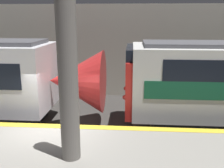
{
  "coord_description": "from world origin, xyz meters",
  "views": [
    {
      "loc": [
        2.54,
        -7.77,
        4.43
      ],
      "look_at": [
        1.87,
        0.96,
        2.2
      ],
      "focal_mm": 42.0,
      "sensor_mm": 36.0,
      "label": 1
    }
  ],
  "objects": [
    {
      "name": "ground_plane",
      "position": [
        0.0,
        0.0,
        0.0
      ],
      "size": [
        120.0,
        120.0,
        0.0
      ],
      "primitive_type": "plane",
      "color": "#33302D"
    },
    {
      "name": "station_rear_barrier",
      "position": [
        0.0,
        6.99,
        2.58
      ],
      "size": [
        50.0,
        0.15,
        5.16
      ],
      "color": "#B2AD9E",
      "rests_on": "ground"
    },
    {
      "name": "support_pillar_near",
      "position": [
        1.08,
        -2.0,
        3.1
      ],
      "size": [
        0.46,
        0.46,
        4.09
      ],
      "color": "slate",
      "rests_on": "platform"
    }
  ]
}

